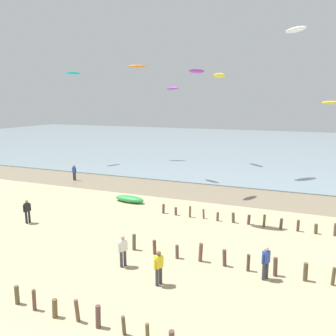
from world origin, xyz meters
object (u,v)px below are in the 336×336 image
person_mid_beach (123,250)px  kite_aloft_3 (137,66)px  kite_aloft_2 (331,103)px  person_left_flank (266,262)px  kite_aloft_11 (197,71)px  kite_aloft_4 (219,75)px  kite_aloft_1 (73,73)px  person_right_flank (159,267)px  kite_aloft_7 (172,88)px  person_nearest_camera (27,211)px  grounded_kite (129,199)px  kite_aloft_9 (296,30)px  person_by_waterline (74,172)px

person_mid_beach → kite_aloft_3: (-14.36, 30.36, 12.64)m
person_mid_beach → kite_aloft_2: (11.81, 36.57, 7.51)m
kite_aloft_2 → person_left_flank: bearing=55.6°
kite_aloft_2 → kite_aloft_11: 25.05m
person_left_flank → kite_aloft_4: 32.95m
person_left_flank → kite_aloft_1: 37.38m
person_mid_beach → person_right_flank: (2.45, -0.95, 0.00)m
kite_aloft_2 → kite_aloft_7: size_ratio=1.39×
person_nearest_camera → kite_aloft_11: bearing=53.9°
grounded_kite → kite_aloft_9: bearing=-138.7°
person_left_flank → person_mid_beach: bearing=-168.5°
person_mid_beach → kite_aloft_7: kite_aloft_7 is taller
kite_aloft_9 → kite_aloft_2: bearing=120.1°
kite_aloft_3 → kite_aloft_1: bearing=-152.9°
person_nearest_camera → person_mid_beach: (9.47, -3.09, 0.00)m
kite_aloft_2 → kite_aloft_9: bearing=48.2°
person_nearest_camera → kite_aloft_4: (7.01, 27.88, 11.06)m
kite_aloft_4 → grounded_kite: bearing=-48.9°
person_left_flank → kite_aloft_3: kite_aloft_3 is taller
person_by_waterline → kite_aloft_3: (0.28, 15.14, 12.64)m
kite_aloft_2 → kite_aloft_3: size_ratio=1.09×
person_mid_beach → kite_aloft_11: bearing=92.8°
person_by_waterline → kite_aloft_3: bearing=88.9°
kite_aloft_2 → kite_aloft_1: bearing=-5.3°
person_nearest_camera → person_by_waterline: 13.18m
kite_aloft_2 → person_nearest_camera: bearing=30.8°
person_by_waterline → kite_aloft_2: 34.82m
person_mid_beach → kite_aloft_3: 35.88m
kite_aloft_3 → kite_aloft_4: size_ratio=0.86×
person_nearest_camera → person_right_flank: same height
grounded_kite → kite_aloft_3: kite_aloft_3 is taller
person_mid_beach → grounded_kite: size_ratio=0.61×
person_right_flank → kite_aloft_1: (-23.06, 24.79, 11.37)m
kite_aloft_1 → person_by_waterline: bearing=59.5°
kite_aloft_4 → kite_aloft_7: bearing=-53.5°
person_left_flank → kite_aloft_3: size_ratio=0.67×
person_by_waterline → kite_aloft_1: (-5.96, 8.62, 11.37)m
person_nearest_camera → person_by_waterline: (-5.18, 12.13, 0.00)m
kite_aloft_1 → kite_aloft_9: kite_aloft_9 is taller
person_mid_beach → person_by_waterline: bearing=133.9°
person_right_flank → kite_aloft_2: size_ratio=0.62×
person_right_flank → grounded_kite: person_right_flank is taller
person_nearest_camera → kite_aloft_4: bearing=75.9°
kite_aloft_4 → kite_aloft_9: 15.49m
kite_aloft_1 → kite_aloft_7: kite_aloft_1 is taller
person_by_waterline → person_left_flank: (21.71, -13.78, 0.00)m
person_right_flank → kite_aloft_3: (-16.81, 31.31, 12.64)m
kite_aloft_1 → kite_aloft_9: bearing=105.3°
kite_aloft_4 → kite_aloft_7: kite_aloft_4 is taller
person_right_flank → kite_aloft_2: kite_aloft_2 is taller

